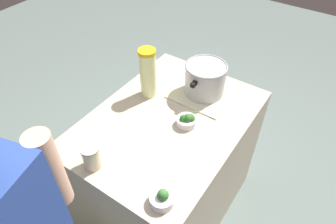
{
  "coord_description": "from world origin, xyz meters",
  "views": [
    {
      "loc": [
        0.97,
        0.66,
        2.04
      ],
      "look_at": [
        0.0,
        0.0,
        0.94
      ],
      "focal_mm": 32.38,
      "sensor_mm": 36.0,
      "label": 1
    }
  ],
  "objects": [
    {
      "name": "lemonade_pitcher",
      "position": [
        -0.11,
        -0.21,
        1.04
      ],
      "size": [
        0.1,
        0.1,
        0.3
      ],
      "color": "#E7F3A6",
      "rests_on": "counter_slab"
    },
    {
      "name": "counter_slab",
      "position": [
        0.0,
        0.0,
        0.45
      ],
      "size": [
        1.07,
        0.77,
        0.89
      ],
      "primitive_type": "cube",
      "color": "#B8AC93",
      "rests_on": "ground_plane"
    },
    {
      "name": "ground_plane",
      "position": [
        0.0,
        0.0,
        0.0
      ],
      "size": [
        8.0,
        8.0,
        0.0
      ],
      "primitive_type": "plane",
      "color": "slate"
    },
    {
      "name": "broccoli_bowl_center",
      "position": [
        -0.02,
        0.11,
        0.93
      ],
      "size": [
        0.11,
        0.11,
        0.08
      ],
      "color": "silver",
      "rests_on": "counter_slab"
    },
    {
      "name": "dish_cloth",
      "position": [
        -0.31,
        0.05,
        0.9
      ],
      "size": [
        0.34,
        0.34,
        0.01
      ],
      "primitive_type": "cube",
      "color": "beige",
      "rests_on": "counter_slab"
    },
    {
      "name": "cooking_pot",
      "position": [
        -0.31,
        0.05,
        1.0
      ],
      "size": [
        0.31,
        0.24,
        0.19
      ],
      "color": "#B7B7BC",
      "rests_on": "dish_cloth"
    },
    {
      "name": "broccoli_bowl_front",
      "position": [
        0.43,
        0.26,
        0.93
      ],
      "size": [
        0.11,
        0.11,
        0.08
      ],
      "color": "silver",
      "rests_on": "counter_slab"
    },
    {
      "name": "mason_jar",
      "position": [
        0.45,
        -0.11,
        0.96
      ],
      "size": [
        0.09,
        0.09,
        0.12
      ],
      "color": "beige",
      "rests_on": "counter_slab"
    }
  ]
}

